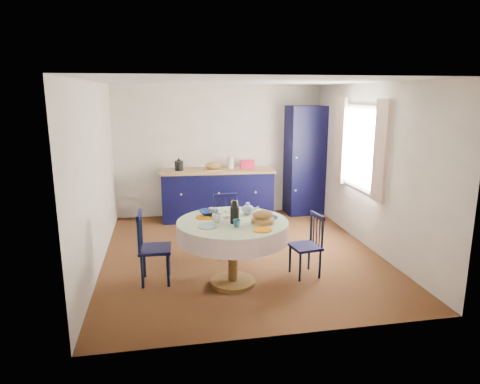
% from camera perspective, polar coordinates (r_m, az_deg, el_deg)
% --- Properties ---
extents(floor, '(4.50, 4.50, 0.00)m').
position_cam_1_polar(floor, '(6.47, 0.17, -8.20)').
color(floor, black).
rests_on(floor, ground).
extents(ceiling, '(4.50, 4.50, 0.00)m').
position_cam_1_polar(ceiling, '(6.03, 0.19, 14.52)').
color(ceiling, white).
rests_on(ceiling, wall_back).
extents(wall_back, '(4.00, 0.02, 2.50)m').
position_cam_1_polar(wall_back, '(8.32, -2.70, 5.49)').
color(wall_back, beige).
rests_on(wall_back, floor).
extents(wall_left, '(0.02, 4.50, 2.50)m').
position_cam_1_polar(wall_left, '(6.09, -18.66, 1.99)').
color(wall_left, beige).
rests_on(wall_left, floor).
extents(wall_right, '(0.02, 4.50, 2.50)m').
position_cam_1_polar(wall_right, '(6.78, 17.05, 3.19)').
color(wall_right, beige).
rests_on(wall_right, floor).
extents(window, '(0.10, 1.74, 1.45)m').
position_cam_1_polar(window, '(6.99, 15.73, 5.82)').
color(window, white).
rests_on(window, wall_right).
extents(kitchen_counter, '(2.15, 0.78, 1.19)m').
position_cam_1_polar(kitchen_counter, '(8.11, -3.01, -0.21)').
color(kitchen_counter, black).
rests_on(kitchen_counter, floor).
extents(pantry_cabinet, '(0.76, 0.56, 2.11)m').
position_cam_1_polar(pantry_cabinet, '(8.50, 8.74, 4.17)').
color(pantry_cabinet, black).
rests_on(pantry_cabinet, floor).
extents(dining_table, '(1.36, 1.36, 1.11)m').
position_cam_1_polar(dining_table, '(5.26, -0.90, -5.19)').
color(dining_table, '#4E3416').
rests_on(dining_table, floor).
extents(chair_left, '(0.41, 0.43, 0.92)m').
position_cam_1_polar(chair_left, '(5.50, -11.69, -7.22)').
color(chair_left, black).
rests_on(chair_left, floor).
extents(chair_far, '(0.42, 0.41, 0.90)m').
position_cam_1_polar(chair_far, '(6.30, -1.68, -4.43)').
color(chair_far, black).
rests_on(chair_far, floor).
extents(chair_right, '(0.40, 0.42, 0.83)m').
position_cam_1_polar(chair_right, '(5.68, 9.02, -6.95)').
color(chair_right, black).
rests_on(chair_right, floor).
extents(mug_a, '(0.13, 0.13, 0.10)m').
position_cam_1_polar(mug_a, '(5.18, -3.10, -3.47)').
color(mug_a, silver).
rests_on(mug_a, dining_table).
extents(mug_b, '(0.09, 0.09, 0.09)m').
position_cam_1_polar(mug_b, '(4.98, -0.46, -4.19)').
color(mug_b, '#275C69').
rests_on(mug_b, dining_table).
extents(mug_c, '(0.11, 0.11, 0.09)m').
position_cam_1_polar(mug_c, '(5.50, 1.20, -2.54)').
color(mug_c, black).
rests_on(mug_c, dining_table).
extents(mug_d, '(0.10, 0.10, 0.09)m').
position_cam_1_polar(mug_d, '(5.48, -3.73, -2.58)').
color(mug_d, silver).
rests_on(mug_d, dining_table).
extents(cobalt_bowl, '(0.24, 0.24, 0.06)m').
position_cam_1_polar(cobalt_bowl, '(5.48, -4.17, -2.77)').
color(cobalt_bowl, navy).
rests_on(cobalt_bowl, dining_table).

